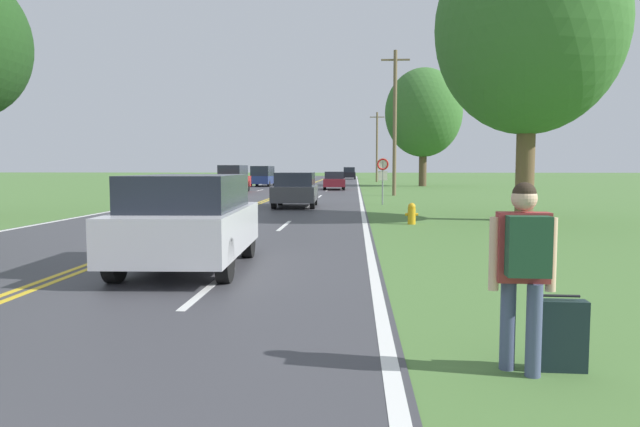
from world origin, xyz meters
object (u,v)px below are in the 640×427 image
hitchhiker_person (524,258)px  car_black_van_distant (349,173)px  car_dark_grey_hatchback_approaching (295,189)px  tree_mid_treeline (529,28)px  traffic_sign (383,170)px  fire_hydrant (412,213)px  tree_behind_sign (424,113)px  car_silver_suv_nearest (189,219)px  car_maroon_sedan_mid_far (334,180)px  car_dark_blue_van_receding (263,176)px  car_red_suv_mid_near (233,178)px  suitcase (560,335)px

hitchhiker_person → car_black_van_distant: car_black_van_distant is taller
car_dark_grey_hatchback_approaching → tree_mid_treeline: bearing=53.0°
traffic_sign → fire_hydrant: bearing=-87.2°
hitchhiker_person → fire_hydrant: size_ratio=2.46×
tree_behind_sign → car_silver_suv_nearest: tree_behind_sign is taller
traffic_sign → car_maroon_sedan_mid_far: traffic_sign is taller
fire_hydrant → car_maroon_sedan_mid_far: size_ratio=0.15×
tree_behind_sign → car_dark_blue_van_receding: size_ratio=2.45×
car_maroon_sedan_mid_far → car_black_van_distant: 42.36m
hitchhiker_person → car_red_suv_mid_near: size_ratio=0.39×
car_dark_blue_van_receding → traffic_sign: bearing=-156.4°
hitchhiker_person → car_dark_grey_hatchback_approaching: (-4.14, 20.79, -0.19)m
traffic_sign → car_maroon_sedan_mid_far: 19.05m
fire_hydrant → car_black_van_distant: 70.66m
car_silver_suv_nearest → car_maroon_sedan_mid_far: car_silver_suv_nearest is taller
hitchhiker_person → suitcase: hitchhiker_person is taller
fire_hydrant → car_maroon_sedan_mid_far: car_maroon_sedan_mid_far is taller
tree_mid_treeline → hitchhiker_person: bearing=-106.2°
car_maroon_sedan_mid_far → tree_mid_treeline: bearing=13.1°
traffic_sign → car_dark_grey_hatchback_approaching: size_ratio=0.56×
tree_behind_sign → tree_mid_treeline: (-0.79, -35.88, -0.60)m
car_dark_blue_van_receding → tree_behind_sign: bearing=-81.5°
tree_mid_treeline → car_maroon_sedan_mid_far: (-7.43, 26.71, -5.67)m
fire_hydrant → tree_behind_sign: bearing=82.8°
tree_mid_treeline → car_black_van_distant: size_ratio=2.10×
fire_hydrant → tree_mid_treeline: tree_mid_treeline is taller
fire_hydrant → car_dark_blue_van_receding: car_dark_blue_van_receding is taller
car_red_suv_mid_near → car_maroon_sedan_mid_far: bearing=-54.3°
car_maroon_sedan_mid_far → fire_hydrant: bearing=4.6°
suitcase → car_black_van_distant: bearing=3.6°
tree_behind_sign → car_dark_blue_van_receding: tree_behind_sign is taller
tree_mid_treeline → tree_behind_sign: bearing=88.7°
tree_behind_sign → tree_mid_treeline: tree_behind_sign is taller
tree_behind_sign → car_dark_blue_van_receding: 16.53m
tree_mid_treeline → car_red_suv_mid_near: 26.69m
fire_hydrant → tree_mid_treeline: 7.40m
car_red_suv_mid_near → car_dark_blue_van_receding: 12.64m
hitchhiker_person → car_dark_blue_van_receding: (-10.24, 49.03, -0.04)m
traffic_sign → tree_mid_treeline: bearing=-61.0°
traffic_sign → car_black_van_distant: traffic_sign is taller
car_maroon_sedan_mid_far → traffic_sign: bearing=6.7°
tree_mid_treeline → car_silver_suv_nearest: 14.20m
traffic_sign → car_red_suv_mid_near: traffic_sign is taller
fire_hydrant → car_maroon_sedan_mid_far: (-3.50, 28.25, 0.40)m
fire_hydrant → car_red_suv_mid_near: 25.55m
suitcase → tree_behind_sign: 51.17m
car_red_suv_mid_near → car_maroon_sedan_mid_far: (7.21, 5.06, -0.28)m
traffic_sign → car_dark_blue_van_receding: bearing=111.0°
suitcase → car_silver_suv_nearest: size_ratio=0.17×
traffic_sign → car_dark_blue_van_receding: size_ratio=0.49×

